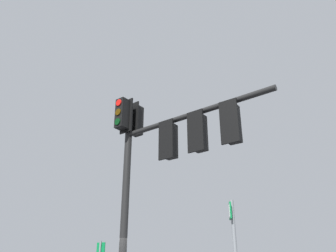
# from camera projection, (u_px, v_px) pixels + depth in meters

# --- Properties ---
(signal_mast_assembly) EXTENTS (1.60, 4.51, 6.39)m
(signal_mast_assembly) POSITION_uv_depth(u_px,v_px,m) (157.00, 151.00, 8.88)
(signal_mast_assembly) COLOR black
(signal_mast_assembly) RESTS_ON ground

